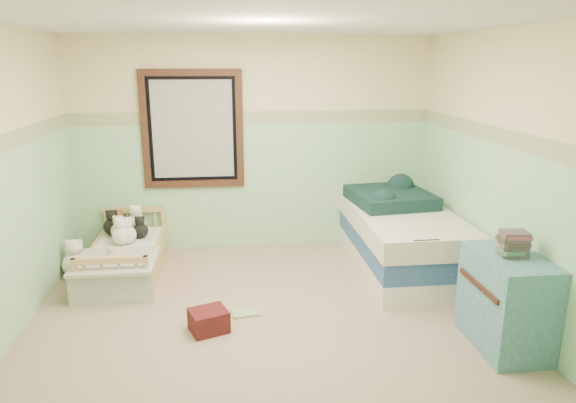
{
  "coord_description": "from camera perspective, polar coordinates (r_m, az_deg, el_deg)",
  "views": [
    {
      "loc": [
        -0.29,
        -4.3,
        2.21
      ],
      "look_at": [
        0.24,
        0.35,
        0.94
      ],
      "focal_mm": 32.32,
      "sensor_mm": 36.0,
      "label": 1
    }
  ],
  "objects": [
    {
      "name": "floor",
      "position": [
        4.85,
        -2.46,
        -12.11
      ],
      "size": [
        4.2,
        3.6,
        0.02
      ],
      "primitive_type": "cube",
      "color": "gray",
      "rests_on": "ground"
    },
    {
      "name": "ceiling",
      "position": [
        4.32,
        -2.86,
        19.13
      ],
      "size": [
        4.2,
        3.6,
        0.02
      ],
      "primitive_type": "cube",
      "color": "silver",
      "rests_on": "wall_back"
    },
    {
      "name": "wall_back",
      "position": [
        6.18,
        -3.81,
        6.21
      ],
      "size": [
        4.2,
        0.04,
        2.5
      ],
      "primitive_type": "cube",
      "color": "beige",
      "rests_on": "floor"
    },
    {
      "name": "wall_front",
      "position": [
        2.69,
        0.04,
        -5.75
      ],
      "size": [
        4.2,
        0.04,
        2.5
      ],
      "primitive_type": "cube",
      "color": "beige",
      "rests_on": "floor"
    },
    {
      "name": "wall_left",
      "position": [
        4.76,
        -28.75,
        1.64
      ],
      "size": [
        0.04,
        3.6,
        2.5
      ],
      "primitive_type": "cube",
      "color": "beige",
      "rests_on": "floor"
    },
    {
      "name": "wall_right",
      "position": [
        5.01,
        22.11,
        3.0
      ],
      "size": [
        0.04,
        3.6,
        2.5
      ],
      "primitive_type": "cube",
      "color": "beige",
      "rests_on": "floor"
    },
    {
      "name": "wainscot_mint",
      "position": [
        6.26,
        -3.73,
        1.66
      ],
      "size": [
        4.2,
        0.01,
        1.5
      ],
      "primitive_type": "cube",
      "color": "#82CA87",
      "rests_on": "floor"
    },
    {
      "name": "border_strip",
      "position": [
        6.12,
        -3.86,
        9.19
      ],
      "size": [
        4.2,
        0.01,
        0.15
      ],
      "primitive_type": "cube",
      "color": "#4B6A4A",
      "rests_on": "wall_back"
    },
    {
      "name": "window_frame",
      "position": [
        6.12,
        -10.45,
        7.8
      ],
      "size": [
        1.16,
        0.06,
        1.36
      ],
      "primitive_type": "cube",
      "color": "black",
      "rests_on": "wall_back"
    },
    {
      "name": "window_blinds",
      "position": [
        6.13,
        -10.44,
        7.81
      ],
      "size": [
        0.92,
        0.01,
        1.12
      ],
      "primitive_type": "cube",
      "color": "beige",
      "rests_on": "window_frame"
    },
    {
      "name": "toddler_bed_frame",
      "position": [
        5.86,
        -17.4,
        -6.73
      ],
      "size": [
        0.71,
        1.43,
        0.18
      ],
      "primitive_type": "cube",
      "color": "tan",
      "rests_on": "floor"
    },
    {
      "name": "toddler_mattress",
      "position": [
        5.81,
        -17.51,
        -5.34
      ],
      "size": [
        0.65,
        1.37,
        0.12
      ],
      "primitive_type": "cube",
      "color": "silver",
      "rests_on": "toddler_bed_frame"
    },
    {
      "name": "patchwork_quilt",
      "position": [
        5.38,
        -18.43,
        -6.24
      ],
      "size": [
        0.78,
        0.71,
        0.03
      ],
      "primitive_type": "cube",
      "color": "#83A4D4",
      "rests_on": "toddler_mattress"
    },
    {
      "name": "plush_bed_brown",
      "position": [
        6.26,
        -18.15,
        -2.47
      ],
      "size": [
        0.18,
        0.18,
        0.18
      ],
      "primitive_type": "sphere",
      "color": "brown",
      "rests_on": "toddler_mattress"
    },
    {
      "name": "plush_bed_white",
      "position": [
        6.21,
        -16.35,
        -2.27
      ],
      "size": [
        0.22,
        0.22,
        0.22
      ],
      "primitive_type": "sphere",
      "color": "silver",
      "rests_on": "toddler_mattress"
    },
    {
      "name": "plush_bed_tan",
      "position": [
        6.04,
        -18.08,
        -3.09
      ],
      "size": [
        0.18,
        0.18,
        0.18
      ],
      "primitive_type": "sphere",
      "color": "#DDC187",
      "rests_on": "toddler_mattress"
    },
    {
      "name": "plush_bed_dark",
      "position": [
        6.0,
        -15.92,
        -3.09
      ],
      "size": [
        0.17,
        0.17,
        0.17
      ],
      "primitive_type": "sphere",
      "color": "black",
      "rests_on": "toddler_mattress"
    },
    {
      "name": "plush_floor_cream",
      "position": [
        5.95,
        -22.31,
        -6.38
      ],
      "size": [
        0.28,
        0.28,
        0.28
      ],
      "primitive_type": "sphere",
      "color": "white",
      "rests_on": "floor"
    },
    {
      "name": "plush_floor_tan",
      "position": [
        5.65,
        -18.16,
        -7.19
      ],
      "size": [
        0.26,
        0.26,
        0.26
      ],
      "primitive_type": "sphere",
      "color": "#DDC187",
      "rests_on": "floor"
    },
    {
      "name": "twin_bed_frame",
      "position": [
        5.88,
        12.22,
        -6.12
      ],
      "size": [
        0.97,
        1.94,
        0.22
      ],
      "primitive_type": "cube",
      "color": "white",
      "rests_on": "floor"
    },
    {
      "name": "twin_boxspring",
      "position": [
        5.8,
        12.34,
        -4.1
      ],
      "size": [
        0.97,
        1.94,
        0.22
      ],
      "primitive_type": "cube",
      "color": "navy",
      "rests_on": "twin_bed_frame"
    },
    {
      "name": "twin_mattress",
      "position": [
        5.73,
        12.46,
        -2.02
      ],
      "size": [
        1.01,
        1.98,
        0.22
      ],
      "primitive_type": "cube",
      "color": "silver",
      "rests_on": "twin_boxspring"
    },
    {
      "name": "teal_blanket",
      "position": [
        5.94,
        11.19,
        0.46
      ],
      "size": [
        0.92,
        0.96,
        0.14
      ],
      "primitive_type": "cube",
      "rotation": [
        0.0,
        0.0,
        0.12
      ],
      "color": "black",
      "rests_on": "twin_mattress"
    },
    {
      "name": "dresser",
      "position": [
        4.5,
        22.92,
        -10.08
      ],
      "size": [
        0.48,
        0.77,
        0.77
      ],
      "primitive_type": "cube",
      "color": "#316076",
      "rests_on": "floor"
    },
    {
      "name": "book_stack",
      "position": [
        4.33,
        23.56,
        -4.28
      ],
      "size": [
        0.22,
        0.18,
        0.2
      ],
      "primitive_type": "cube",
      "rotation": [
        0.0,
        0.0,
        -0.14
      ],
      "color": "brown",
      "rests_on": "dresser"
    },
    {
      "name": "red_pillow",
      "position": [
        4.54,
        -8.72,
        -12.82
      ],
      "size": [
        0.37,
        0.35,
        0.19
      ],
      "primitive_type": "cube",
      "rotation": [
        0.0,
        0.0,
        0.36
      ],
      "color": "maroon",
      "rests_on": "floor"
    },
    {
      "name": "floor_book",
      "position": [
        4.82,
        -4.74,
        -12.06
      ],
      "size": [
        0.26,
        0.22,
        0.02
      ],
      "primitive_type": "cube",
      "rotation": [
        0.0,
        0.0,
        0.15
      ],
      "color": "yellow",
      "rests_on": "floor"
    },
    {
      "name": "extra_plush_0",
      "position": [
        5.84,
        -17.83,
        -3.59
      ],
      "size": [
        0.2,
        0.2,
        0.2
      ],
      "primitive_type": "sphere",
      "color": "white",
      "rests_on": "toddler_mattress"
    },
    {
      "name": "extra_plush_1",
      "position": [
        5.85,
        -17.31,
        -3.52
      ],
      "size": [
        0.2,
        0.2,
        0.2
      ],
      "primitive_type": "sphere",
      "color": "silver",
      "rests_on": "toddler_mattress"
    },
    {
      "name": "extra_plush_2",
      "position": [
        6.18,
        -18.73,
        -2.64
      ],
      "size": [
        0.2,
        0.2,
        0.2
      ],
      "primitive_type": "sphere",
      "color": "black",
      "rests_on": "toddler_mattress"
    }
  ]
}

